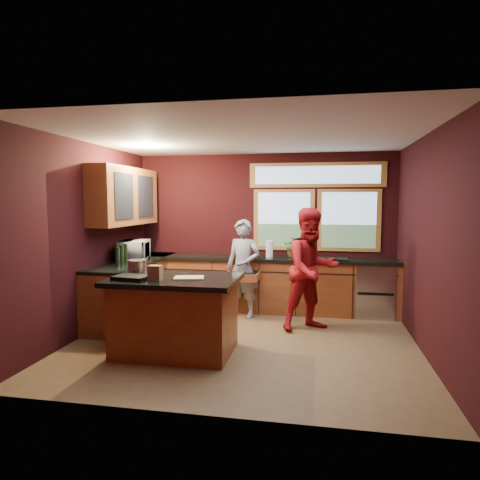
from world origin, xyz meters
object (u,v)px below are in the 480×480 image
(stock_pot, at_px, (138,267))
(person_red, at_px, (312,269))
(island, at_px, (175,315))
(cutting_board, at_px, (189,278))
(person_grey, at_px, (243,268))

(stock_pot, bearing_deg, person_red, 27.47)
(island, height_order, person_red, person_red)
(island, bearing_deg, cutting_board, -14.04)
(person_grey, relative_size, cutting_board, 4.53)
(stock_pot, bearing_deg, island, -15.26)
(cutting_board, xyz_separation_m, stock_pot, (-0.75, 0.20, 0.08))
(island, bearing_deg, stock_pot, 164.74)
(person_red, xyz_separation_m, stock_pot, (-2.18, -1.14, 0.14))
(person_grey, relative_size, stock_pot, 6.60)
(person_grey, height_order, person_red, person_red)
(island, relative_size, cutting_board, 4.43)
(person_grey, bearing_deg, island, -92.05)
(island, height_order, stock_pot, stock_pot)
(island, relative_size, person_grey, 0.98)
(person_grey, height_order, stock_pot, person_grey)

